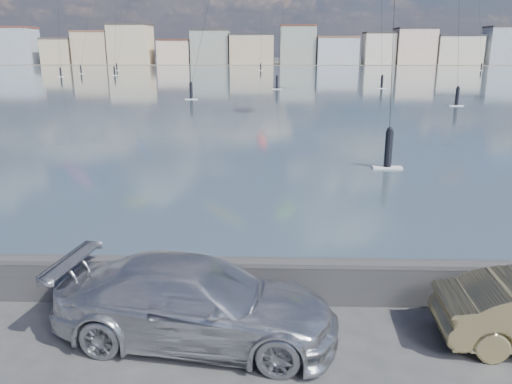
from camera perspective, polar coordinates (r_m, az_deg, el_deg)
ground at (r=9.31m, az=-7.37°, el=-20.17°), size 700.00×700.00×0.00m
bay_water at (r=99.07m, az=0.98°, el=12.83°), size 500.00×177.00×0.00m
far_shore_strip at (r=207.48m, az=1.41°, el=14.49°), size 500.00×60.00×0.00m
seawall at (r=11.31m, az=-5.35°, el=-9.70°), size 400.00×0.36×1.08m
far_buildings at (r=193.41m, az=1.80°, el=16.16°), size 240.79×13.26×14.60m
car_silver at (r=9.90m, az=-6.79°, el=-12.34°), size 5.71×2.97×1.58m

